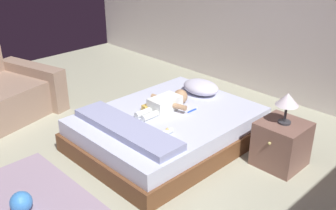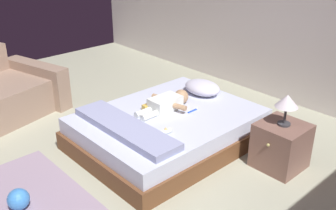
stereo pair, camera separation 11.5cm
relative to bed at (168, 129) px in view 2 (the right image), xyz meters
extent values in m
plane|color=#A8A990|center=(0.29, -1.02, -0.17)|extent=(8.00, 8.00, 0.00)
cube|color=silver|center=(0.29, 1.98, 1.11)|extent=(8.00, 0.12, 2.56)
cube|color=brown|center=(0.00, 0.00, -0.08)|extent=(1.42, 1.87, 0.19)
cube|color=silver|center=(0.00, 0.00, 0.10)|extent=(1.36, 1.79, 0.16)
ellipsoid|color=silver|center=(-0.12, 0.66, 0.26)|extent=(0.45, 0.33, 0.16)
cube|color=white|center=(-0.10, 0.05, 0.25)|extent=(0.21, 0.34, 0.14)
sphere|color=tan|center=(-0.10, 0.29, 0.26)|extent=(0.16, 0.16, 0.16)
cylinder|color=tan|center=(-0.27, 0.10, 0.25)|extent=(0.16, 0.08, 0.06)
cylinder|color=tan|center=(0.07, 0.10, 0.25)|extent=(0.16, 0.09, 0.06)
cylinder|color=white|center=(-0.15, -0.21, 0.21)|extent=(0.06, 0.20, 0.06)
cylinder|color=white|center=(-0.05, -0.21, 0.21)|extent=(0.06, 0.20, 0.06)
cube|color=blue|center=(0.13, 0.23, 0.19)|extent=(0.01, 0.13, 0.01)
cube|color=white|center=(0.13, 0.29, 0.20)|extent=(0.01, 0.02, 0.01)
cube|color=gray|center=(-1.97, -0.51, 0.10)|extent=(1.02, 0.44, 0.54)
cube|color=brown|center=(1.05, 0.50, 0.05)|extent=(0.43, 0.43, 0.45)
sphere|color=tan|center=(1.05, 0.27, 0.15)|extent=(0.03, 0.03, 0.03)
cylinder|color=#333338|center=(1.05, 0.50, 0.29)|extent=(0.12, 0.12, 0.02)
cylinder|color=#333338|center=(1.05, 0.50, 0.38)|extent=(0.02, 0.02, 0.17)
cone|color=silver|center=(1.05, 0.50, 0.52)|extent=(0.21, 0.21, 0.12)
cube|color=#998599|center=(-0.10, -1.70, -0.17)|extent=(1.41, 1.19, 0.01)
sphere|color=#3D86D9|center=(-0.04, -1.64, -0.07)|extent=(0.18, 0.18, 0.18)
cube|color=#959BC3|center=(0.00, -0.56, 0.22)|extent=(1.28, 0.33, 0.07)
cube|color=#EBBD4B|center=(-0.22, -0.12, 0.21)|extent=(0.07, 0.07, 0.06)
cylinder|color=white|center=(0.31, -0.31, 0.21)|extent=(0.06, 0.11, 0.05)
cone|color=#E1BB6D|center=(0.31, -0.31, 0.24)|extent=(0.04, 0.04, 0.02)
camera|label=1|loc=(2.61, -2.56, 1.96)|focal=41.64mm
camera|label=2|loc=(2.69, -2.48, 1.96)|focal=41.64mm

